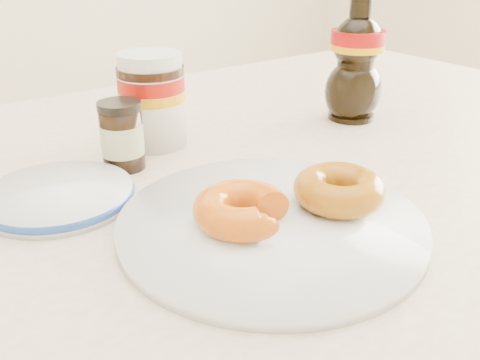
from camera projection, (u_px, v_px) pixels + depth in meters
dining_table at (249, 225)px, 0.69m from camera, size 1.40×0.90×0.75m
plate at (271, 223)px, 0.51m from camera, size 0.29×0.29×0.01m
donut_bitten at (242, 209)px, 0.49m from camera, size 0.12×0.12×0.03m
donut_whole at (339, 189)px, 0.53m from camera, size 0.11×0.11×0.03m
nutella_jar at (152, 96)px, 0.70m from camera, size 0.09×0.09×0.12m
syrup_bottle at (356, 60)px, 0.79m from camera, size 0.11×0.10×0.18m
dark_jar at (122, 136)px, 0.64m from camera, size 0.05×0.05×0.08m
blue_rim_saucer at (58, 195)px, 0.56m from camera, size 0.16×0.16×0.02m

